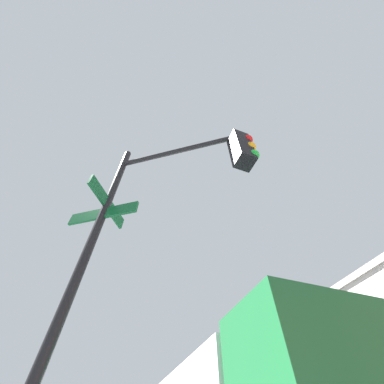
# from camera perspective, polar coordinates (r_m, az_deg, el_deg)

# --- Properties ---
(traffic_signal_near) EXTENTS (1.88, 2.45, 5.57)m
(traffic_signal_near) POSITION_cam_1_polar(r_m,az_deg,el_deg) (3.33, -5.88, -1.27)
(traffic_signal_near) COLOR black
(traffic_signal_near) RESTS_ON ground_plane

